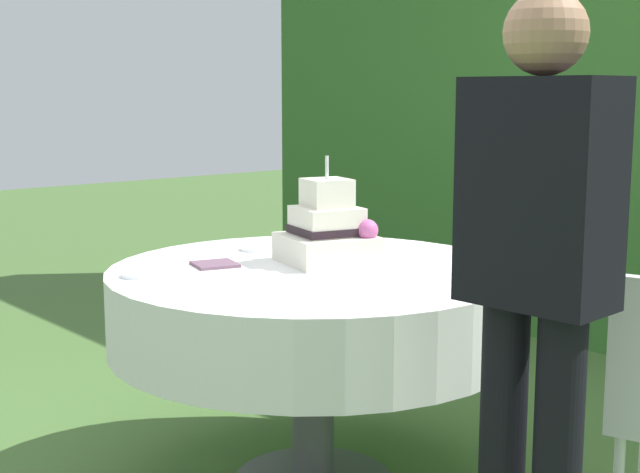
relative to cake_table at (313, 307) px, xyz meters
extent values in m
cylinder|color=#4C4C51|center=(0.00, 0.00, -0.26)|extent=(0.15, 0.15, 0.74)
cylinder|color=olive|center=(0.00, 0.00, 0.12)|extent=(1.36, 1.36, 0.03)
cylinder|color=white|center=(0.00, 0.00, 0.00)|extent=(1.39, 1.39, 0.27)
cube|color=silver|center=(-0.04, 0.10, 0.19)|extent=(0.36, 0.36, 0.10)
cube|color=silver|center=(-0.04, 0.10, 0.28)|extent=(0.26, 0.26, 0.10)
cube|color=black|center=(-0.04, 0.10, 0.25)|extent=(0.27, 0.27, 0.03)
cube|color=silver|center=(-0.04, 0.10, 0.38)|extent=(0.18, 0.18, 0.10)
sphere|color=#C6599E|center=(0.09, 0.17, 0.26)|extent=(0.07, 0.07, 0.07)
cylinder|color=silver|center=(-0.04, 0.10, 0.47)|extent=(0.01, 0.01, 0.08)
cylinder|color=white|center=(-0.40, 0.07, 0.14)|extent=(0.14, 0.14, 0.01)
cylinder|color=white|center=(-0.26, -0.52, 0.14)|extent=(0.12, 0.12, 0.01)
cube|color=#6B4C60|center=(-0.25, -0.23, 0.14)|extent=(0.17, 0.17, 0.01)
cylinder|color=black|center=(0.92, -0.15, -0.21)|extent=(0.12, 0.12, 0.85)
cube|color=black|center=(1.00, -0.15, 0.49)|extent=(0.37, 0.22, 0.55)
sphere|color=#A87A5B|center=(1.00, -0.15, 0.86)|extent=(0.20, 0.20, 0.20)
camera|label=1|loc=(2.26, -1.95, 0.73)|focal=50.38mm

